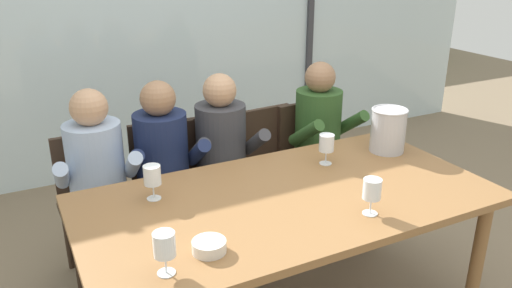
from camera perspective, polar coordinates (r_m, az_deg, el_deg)
name	(u,v)px	position (r m, az deg, el deg)	size (l,w,h in m)	color
ground	(215,235)	(3.67, -4.68, -10.15)	(14.00, 14.00, 0.00)	#847056
window_glass_panel	(146,24)	(4.51, -12.24, 13.05)	(7.24, 0.03, 2.60)	silver
window_mullion_right	(310,14)	(5.16, 6.09, 14.39)	(0.06, 0.06, 2.60)	#38383D
hillside_vineyard	(74,17)	(8.75, -19.78, 13.32)	(13.24, 2.40, 1.75)	#386633
dining_table	(288,209)	(2.55, 3.61, -7.30)	(2.04, 1.05, 0.77)	olive
chair_near_curtain	(96,196)	(3.22, -17.51, -5.57)	(0.45, 0.45, 0.88)	#332319
chair_left_of_center	(167,182)	(3.30, -10.00, -4.20)	(0.50, 0.50, 0.88)	#332319
chair_center	(221,172)	(3.39, -4.00, -3.17)	(0.47, 0.47, 0.88)	#332319
chair_right_of_center	(271,162)	(3.54, 1.72, -2.04)	(0.47, 0.47, 0.88)	#332319
chair_near_window_right	(311,155)	(3.68, 6.16, -1.19)	(0.48, 0.48, 0.88)	#332319
person_pale_blue_shirt	(99,180)	(3.00, -17.27, -3.91)	(0.48, 0.63, 1.20)	#9EB2D1
person_navy_polo	(166,167)	(3.08, -10.12, -2.61)	(0.48, 0.62, 1.20)	#192347
person_charcoal_jacket	(225,156)	(3.20, -3.47, -1.35)	(0.48, 0.62, 1.20)	#38383D
person_olive_shirt	(324,137)	(3.54, 7.68, 0.78)	(0.48, 0.62, 1.20)	#2D5123
ice_bucket_primary	(388,130)	(3.09, 14.65, 1.57)	(0.21, 0.21, 0.26)	#B7B7BC
tasting_bowl	(209,246)	(2.07, -5.29, -11.39)	(0.14, 0.14, 0.05)	silver
wine_glass_by_left_taster	(152,177)	(2.47, -11.59, -3.62)	(0.08, 0.08, 0.17)	silver
wine_glass_near_bucket	(327,144)	(2.84, 7.94, -0.03)	(0.08, 0.08, 0.17)	silver
wine_glass_center_pour	(164,246)	(1.92, -10.26, -11.27)	(0.08, 0.08, 0.17)	silver
wine_glass_by_right_taster	(372,191)	(2.35, 12.91, -5.14)	(0.08, 0.08, 0.17)	silver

